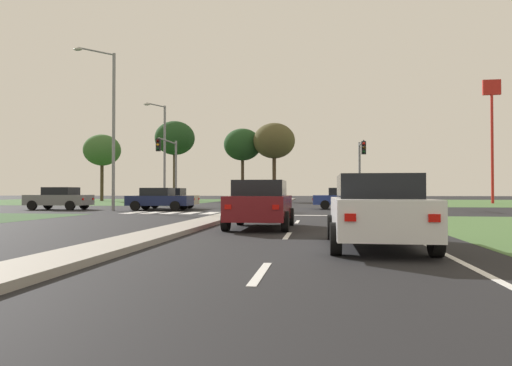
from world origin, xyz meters
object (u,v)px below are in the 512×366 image
Objects in this scene: traffic_signal_far_right at (361,162)px; street_lamp_third at (163,149)px; car_beige_seventh at (169,198)px; car_black_fourth at (266,195)px; car_white_second at (376,210)px; treeline_third at (243,145)px; treeline_near at (102,150)px; car_navy_fifth at (159,199)px; street_lamp_second at (110,122)px; car_grey_sixth at (59,198)px; treeline_second at (175,139)px; pedestrian_at_median at (271,192)px; car_blue_near at (345,198)px; traffic_signal_far_left at (169,160)px; car_maroon_third at (261,204)px; treeline_fourth at (274,141)px; fastfood_pole_sign at (492,114)px.

traffic_signal_far_right is 16.61m from street_lamp_third.
traffic_signal_far_right is at bearing -73.56° from car_beige_seventh.
car_white_second is at bearing 99.56° from car_black_fourth.
treeline_third reaches higher than car_beige_seventh.
treeline_near reaches higher than car_beige_seventh.
street_lamp_second is at bearing -64.40° from car_navy_fifth.
car_black_fourth is 0.47× the size of treeline_third.
car_navy_fifth is 7.11m from car_grey_sixth.
street_lamp_second reaches higher than car_navy_fifth.
treeline_second is 1.13× the size of treeline_third.
street_lamp_third is (-6.70, -18.91, 4.05)m from car_black_fourth.
car_grey_sixth is 29.81m from treeline_second.
street_lamp_third is 10.98m from pedestrian_at_median.
car_white_second is 1.06× the size of car_black_fourth.
treeline_near is (-30.36, 24.76, 5.93)m from car_blue_near.
car_beige_seventh is 0.76× the size of traffic_signal_far_left.
car_grey_sixth is at bearing 138.27° from car_maroon_third.
car_grey_sixth is 22.08m from traffic_signal_far_right.
treeline_fourth reaches higher than car_navy_fifth.
pedestrian_at_median is 21.57m from treeline_second.
car_maroon_third reaches higher than car_beige_seventh.
treeline_third reaches higher than car_maroon_third.
treeline_second reaches higher than car_black_fourth.
street_lamp_third reaches higher than car_grey_sixth.
car_black_fourth is 27.78m from car_navy_fifth.
fastfood_pole_sign is at bearing -13.09° from treeline_third.
treeline_fourth is at bearing 167.47° from fastfood_pole_sign.
treeline_near is at bearing 34.65° from car_beige_seventh.
treeline_third is at bearing -2.56° from car_beige_seventh.
treeline_fourth is (4.15, -1.20, 0.29)m from treeline_third.
car_maroon_third reaches higher than car_black_fourth.
treeline_third reaches higher than street_lamp_third.
car_black_fourth is at bearing 76.84° from street_lamp_second.
car_blue_near is 0.44× the size of treeline_second.
car_grey_sixth is 0.33× the size of fastfood_pole_sign.
traffic_signal_far_left is 3.28× the size of pedestrian_at_median.
treeline_second is at bearing 104.99° from street_lamp_third.
treeline_near is 23.11m from treeline_fourth.
car_grey_sixth is at bearing 6.22° from pedestrian_at_median.
treeline_second is at bearing 100.10° from street_lamp_second.
treeline_near is (-31.74, 21.59, 3.15)m from traffic_signal_far_right.
car_black_fourth is 0.84× the size of traffic_signal_far_right.
car_beige_seventh is 35.61m from fastfood_pole_sign.
fastfood_pole_sign is at bearing 138.34° from car_blue_near.
car_navy_fifth is at bearing -77.18° from traffic_signal_far_left.
pedestrian_at_median reaches higher than car_black_fourth.
car_white_second is at bearing -50.28° from street_lamp_second.
treeline_second is (-5.38, 30.22, 2.49)m from street_lamp_second.
car_beige_seventh is (6.85, 2.72, -0.02)m from car_grey_sixth.
traffic_signal_far_left reaches higher than pedestrian_at_median.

